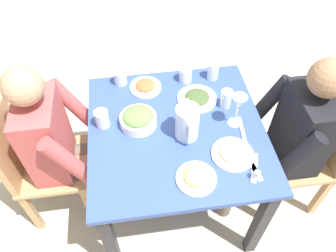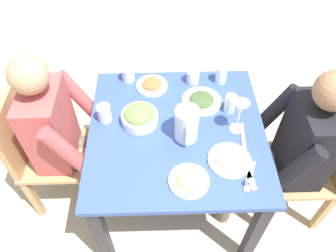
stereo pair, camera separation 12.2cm
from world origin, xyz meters
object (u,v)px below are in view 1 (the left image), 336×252
object	(u,v)px
salt_shaker	(257,175)
water_glass_by_pitcher	(120,77)
water_pitcher	(187,123)
plate_rice_curry	(145,86)
salad_bowl	(138,119)
water_glass_near_right	(226,99)
wine_glass	(238,105)
water_glass_center	(102,119)
water_glass_near_left	(213,71)
water_glass_far_right	(185,75)
dining_table	(176,143)
chair_near	(36,162)
chair_far	(310,150)
diner_near	(66,142)
plate_beans	(233,153)
plate_fries	(196,177)
plate_dolmas	(197,98)
diner_far	(284,138)

from	to	relation	value
salt_shaker	water_glass_by_pitcher	bearing A→B (deg)	-141.94
water_pitcher	plate_rice_curry	distance (m)	0.42
salad_bowl	water_glass_near_right	world-z (taller)	water_glass_near_right
wine_glass	water_glass_center	bearing A→B (deg)	-97.32
water_glass_near_left	water_glass_far_right	bearing A→B (deg)	-90.23
water_glass_center	water_glass_far_right	world-z (taller)	water_glass_center
dining_table	salt_shaker	xyz separation A→B (m)	(0.35, 0.31, 0.15)
water_glass_near_right	water_glass_center	bearing A→B (deg)	-86.11
chair_near	chair_far	size ratio (longest dim) A/B	1.00
dining_table	salad_bowl	bearing A→B (deg)	-107.62
diner_near	plate_beans	size ratio (longest dim) A/B	5.53
water_pitcher	water_glass_far_right	world-z (taller)	water_pitcher
plate_beans	chair_near	bearing A→B (deg)	-105.66
plate_fries	plate_dolmas	bearing A→B (deg)	168.13
plate_beans	water_glass_by_pitcher	size ratio (longest dim) A/B	2.44
salt_shaker	water_pitcher	bearing A→B (deg)	-138.15
plate_fries	water_glass_by_pitcher	bearing A→B (deg)	-156.43
plate_rice_curry	water_glass_near_left	bearing A→B (deg)	94.78
diner_near	water_glass_near_left	world-z (taller)	diner_near
chair_near	water_glass_near_left	distance (m)	1.16
dining_table	plate_dolmas	world-z (taller)	plate_dolmas
chair_near	water_glass_center	world-z (taller)	chair_near
water_glass_far_right	diner_far	bearing A→B (deg)	49.20
plate_beans	water_glass_far_right	bearing A→B (deg)	-166.96
plate_fries	water_glass_near_left	world-z (taller)	water_glass_near_left
diner_near	water_pitcher	bearing A→B (deg)	78.13
plate_beans	water_glass_near_right	distance (m)	0.34
plate_dolmas	water_glass_near_right	bearing A→B (deg)	64.60
salt_shaker	diner_far	bearing A→B (deg)	135.44
water_pitcher	wine_glass	distance (m)	0.27
water_pitcher	plate_beans	xyz separation A→B (m)	(0.16, 0.20, -0.08)
salad_bowl	wine_glass	distance (m)	0.51
diner_near	diner_far	distance (m)	1.21
water_glass_near_right	wine_glass	world-z (taller)	wine_glass
diner_far	water_glass_near_right	size ratio (longest dim) A/B	10.74
water_pitcher	chair_near	bearing A→B (deg)	-99.07
dining_table	chair_far	size ratio (longest dim) A/B	1.07
diner_far	water_glass_near_right	distance (m)	0.40
diner_near	plate_fries	xyz separation A→B (m)	(0.40, 0.64, 0.14)
salad_bowl	plate_beans	distance (m)	0.51
water_glass_near_right	wine_glass	xyz separation A→B (m)	(0.13, 0.02, 0.09)
salad_bowl	water_glass_far_right	size ratio (longest dim) A/B	2.27
wine_glass	salt_shaker	size ratio (longest dim) A/B	3.63
plate_beans	plate_fries	world-z (taller)	plate_fries
chair_near	diner_far	distance (m)	1.42
diner_near	water_glass_near_left	distance (m)	0.93
salad_bowl	water_glass_near_left	xyz separation A→B (m)	(-0.30, 0.47, 0.01)
salt_shaker	water_glass_far_right	bearing A→B (deg)	-164.15
diner_near	plate_rice_curry	distance (m)	0.55
plate_beans	water_glass_near_right	world-z (taller)	water_glass_near_right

